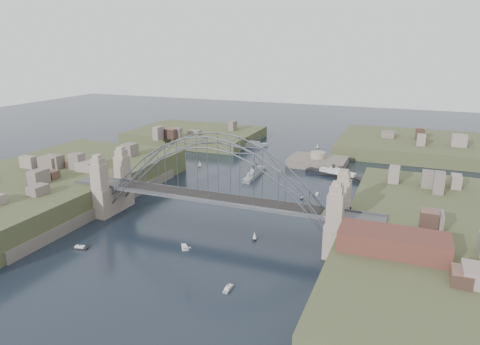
% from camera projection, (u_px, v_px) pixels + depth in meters
% --- Properties ---
extents(ground, '(500.00, 500.00, 0.00)m').
position_uv_depth(ground, '(214.00, 228.00, 112.11)').
color(ground, black).
rests_on(ground, ground).
extents(bridge, '(84.00, 13.80, 24.60)m').
position_uv_depth(bridge, '(213.00, 182.00, 108.62)').
color(bridge, '#464648').
rests_on(bridge, ground).
extents(shore_west, '(50.50, 90.00, 12.00)m').
position_uv_depth(shore_west, '(45.00, 193.00, 132.11)').
color(shore_west, '#424829').
rests_on(shore_west, ground).
extents(shore_east, '(50.50, 90.00, 12.00)m').
position_uv_depth(shore_east, '(460.00, 260.00, 91.00)').
color(shore_east, '#424829').
rests_on(shore_east, ground).
extents(headland_nw, '(60.00, 45.00, 9.00)m').
position_uv_depth(headland_nw, '(196.00, 139.00, 216.19)').
color(headland_nw, '#424829').
rests_on(headland_nw, ground).
extents(headland_ne, '(70.00, 55.00, 9.50)m').
position_uv_depth(headland_ne, '(421.00, 150.00, 191.81)').
color(headland_ne, '#424829').
rests_on(headland_ne, ground).
extents(fort_island, '(22.00, 16.00, 9.40)m').
position_uv_depth(fort_island, '(317.00, 166.00, 170.17)').
color(fort_island, '#5C5349').
rests_on(fort_island, ground).
extents(wharf_shed, '(20.00, 8.00, 4.00)m').
position_uv_depth(wharf_shed, '(393.00, 242.00, 81.05)').
color(wharf_shed, '#592D26').
rests_on(wharf_shed, shore_east).
extents(finger_pier, '(4.00, 22.00, 1.40)m').
position_uv_depth(finger_pier, '(352.00, 321.00, 73.03)').
color(finger_pier, '#464648').
rests_on(finger_pier, ground).
extents(naval_cruiser_near, '(3.26, 19.70, 5.89)m').
position_uv_depth(naval_cruiser_near, '(255.00, 174.00, 156.05)').
color(naval_cruiser_near, gray).
rests_on(naval_cruiser_near, ground).
extents(naval_cruiser_far, '(13.82, 14.24, 5.89)m').
position_uv_depth(naval_cruiser_far, '(250.00, 146.00, 199.68)').
color(naval_cruiser_far, gray).
rests_on(naval_cruiser_far, ground).
extents(ocean_liner, '(24.22, 10.49, 5.98)m').
position_uv_depth(ocean_liner, '(337.00, 175.00, 154.62)').
color(ocean_liner, black).
rests_on(ocean_liner, ground).
extents(aeroplane, '(1.87, 2.43, 0.41)m').
position_uv_depth(aeroplane, '(187.00, 248.00, 88.26)').
color(aeroplane, '#B6BABE').
extents(small_boat_a, '(2.50, 2.33, 0.45)m').
position_uv_depth(small_boat_a, '(207.00, 192.00, 138.44)').
color(small_boat_a, silver).
rests_on(small_boat_a, ground).
extents(small_boat_b, '(1.25, 1.92, 1.43)m').
position_uv_depth(small_boat_b, '(302.00, 198.00, 133.10)').
color(small_boat_b, silver).
rests_on(small_boat_b, ground).
extents(small_boat_c, '(2.62, 3.23, 0.45)m').
position_uv_depth(small_boat_c, '(184.00, 247.00, 100.81)').
color(small_boat_c, silver).
rests_on(small_boat_c, ground).
extents(small_boat_d, '(1.18, 2.60, 1.43)m').
position_uv_depth(small_boat_d, '(317.00, 194.00, 136.49)').
color(small_boat_d, silver).
rests_on(small_boat_d, ground).
extents(small_boat_e, '(2.44, 3.61, 2.38)m').
position_uv_depth(small_boat_e, '(200.00, 164.00, 169.77)').
color(small_boat_e, silver).
rests_on(small_boat_e, ground).
extents(small_boat_f, '(1.38, 1.92, 2.38)m').
position_uv_depth(small_boat_f, '(280.00, 172.00, 157.60)').
color(small_boat_f, silver).
rests_on(small_boat_f, ground).
extents(small_boat_g, '(1.12, 3.17, 1.43)m').
position_uv_depth(small_boat_g, '(228.00, 288.00, 83.52)').
color(small_boat_g, silver).
rests_on(small_boat_g, ground).
extents(small_boat_h, '(1.88, 1.61, 1.43)m').
position_uv_depth(small_boat_h, '(254.00, 154.00, 186.17)').
color(small_boat_h, silver).
rests_on(small_boat_h, ground).
extents(small_boat_i, '(2.42, 1.95, 0.45)m').
position_uv_depth(small_boat_i, '(335.00, 215.00, 120.02)').
color(small_boat_i, silver).
rests_on(small_boat_i, ground).
extents(small_boat_j, '(3.76, 1.93, 1.43)m').
position_uv_depth(small_boat_j, '(80.00, 248.00, 100.30)').
color(small_boat_j, silver).
rests_on(small_boat_j, ground).
extents(small_boat_k, '(1.88, 1.99, 2.38)m').
position_uv_depth(small_boat_k, '(317.00, 146.00, 198.05)').
color(small_boat_k, silver).
rests_on(small_boat_k, ground).
extents(small_boat_l, '(3.06, 1.77, 0.45)m').
position_uv_depth(small_boat_l, '(171.00, 176.00, 155.92)').
color(small_boat_l, silver).
rests_on(small_boat_l, ground).
extents(small_boat_m, '(1.04, 1.99, 2.38)m').
position_uv_depth(small_boat_m, '(255.00, 236.00, 104.72)').
color(small_boat_m, silver).
rests_on(small_boat_m, ground).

